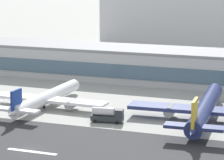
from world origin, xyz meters
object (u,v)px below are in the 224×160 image
object	(u,v)px
airliner_navy_tail_gate_0	(44,99)
airliner_gold_tail_gate_1	(204,110)
service_fuel_truck_1	(107,115)
terminal_building	(163,66)

from	to	relation	value
airliner_navy_tail_gate_0	airliner_gold_tail_gate_1	size ratio (longest dim) A/B	0.84
airliner_gold_tail_gate_1	service_fuel_truck_1	size ratio (longest dim) A/B	5.64
airliner_gold_tail_gate_1	service_fuel_truck_1	distance (m)	25.46
airliner_navy_tail_gate_0	terminal_building	bearing A→B (deg)	-24.30
terminal_building	service_fuel_truck_1	bearing A→B (deg)	-90.96
airliner_navy_tail_gate_0	service_fuel_truck_1	xyz separation A→B (m)	(22.06, -7.59, -0.72)
terminal_building	service_fuel_truck_1	size ratio (longest dim) A/B	18.24
airliner_navy_tail_gate_0	airliner_gold_tail_gate_1	bearing A→B (deg)	-86.52
airliner_navy_tail_gate_0	service_fuel_truck_1	distance (m)	23.34
terminal_building	airliner_navy_tail_gate_0	size ratio (longest dim) A/B	3.86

